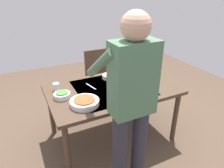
{
  "coord_description": "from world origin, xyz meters",
  "views": [
    {
      "loc": [
        0.96,
        1.96,
        1.83
      ],
      "look_at": [
        0.0,
        0.0,
        0.77
      ],
      "focal_mm": 32.8,
      "sensor_mm": 36.0,
      "label": 1
    }
  ],
  "objects_px": {
    "chair_near": "(99,75)",
    "side_bowl_bread": "(108,76)",
    "water_cup_far_left": "(56,87)",
    "dining_table": "(112,93)",
    "side_bowl_salad": "(62,95)",
    "wine_bottle": "(118,68)",
    "water_cup_near_right": "(130,88)",
    "person_server": "(131,102)",
    "water_cup_near_left": "(122,99)",
    "serving_bowl_pasta": "(85,102)",
    "dinner_plate_near": "(141,77)",
    "wine_glass_right": "(129,88)",
    "wine_glass_left": "(113,76)"
  },
  "relations": [
    {
      "from": "chair_near",
      "to": "side_bowl_bread",
      "type": "height_order",
      "value": "chair_near"
    },
    {
      "from": "water_cup_far_left",
      "to": "side_bowl_bread",
      "type": "distance_m",
      "value": 0.69
    },
    {
      "from": "dining_table",
      "to": "side_bowl_salad",
      "type": "relative_size",
      "value": 8.42
    },
    {
      "from": "chair_near",
      "to": "wine_bottle",
      "type": "xyz_separation_m",
      "value": [
        -0.05,
        0.54,
        0.3
      ]
    },
    {
      "from": "water_cup_near_right",
      "to": "water_cup_far_left",
      "type": "xyz_separation_m",
      "value": [
        0.76,
        -0.38,
        0.01
      ]
    },
    {
      "from": "side_bowl_salad",
      "to": "person_server",
      "type": "bearing_deg",
      "value": 118.27
    },
    {
      "from": "water_cup_near_left",
      "to": "chair_near",
      "type": "bearing_deg",
      "value": -101.54
    },
    {
      "from": "chair_near",
      "to": "water_cup_near_right",
      "type": "relative_size",
      "value": 10.61
    },
    {
      "from": "serving_bowl_pasta",
      "to": "dinner_plate_near",
      "type": "relative_size",
      "value": 1.3
    },
    {
      "from": "chair_near",
      "to": "wine_bottle",
      "type": "relative_size",
      "value": 3.07
    },
    {
      "from": "wine_bottle",
      "to": "water_cup_far_left",
      "type": "distance_m",
      "value": 0.86
    },
    {
      "from": "dining_table",
      "to": "water_cup_far_left",
      "type": "xyz_separation_m",
      "value": [
        0.61,
        -0.21,
        0.12
      ]
    },
    {
      "from": "dinner_plate_near",
      "to": "wine_glass_right",
      "type": "bearing_deg",
      "value": 42.96
    },
    {
      "from": "dining_table",
      "to": "water_cup_near_left",
      "type": "relative_size",
      "value": 15.39
    },
    {
      "from": "side_bowl_salad",
      "to": "side_bowl_bread",
      "type": "xyz_separation_m",
      "value": [
        -0.67,
        -0.24,
        0.0
      ]
    },
    {
      "from": "water_cup_near_right",
      "to": "dinner_plate_near",
      "type": "distance_m",
      "value": 0.42
    },
    {
      "from": "dining_table",
      "to": "wine_bottle",
      "type": "height_order",
      "value": "wine_bottle"
    },
    {
      "from": "wine_bottle",
      "to": "side_bowl_salad",
      "type": "relative_size",
      "value": 1.64
    },
    {
      "from": "wine_glass_right",
      "to": "serving_bowl_pasta",
      "type": "distance_m",
      "value": 0.51
    },
    {
      "from": "water_cup_near_right",
      "to": "water_cup_near_left",
      "type": "bearing_deg",
      "value": 42.09
    },
    {
      "from": "dining_table",
      "to": "dinner_plate_near",
      "type": "height_order",
      "value": "dinner_plate_near"
    },
    {
      "from": "wine_bottle",
      "to": "water_cup_near_right",
      "type": "height_order",
      "value": "wine_bottle"
    },
    {
      "from": "dining_table",
      "to": "serving_bowl_pasta",
      "type": "distance_m",
      "value": 0.49
    },
    {
      "from": "wine_glass_left",
      "to": "water_cup_near_left",
      "type": "xyz_separation_m",
      "value": [
        0.11,
        0.45,
        -0.06
      ]
    },
    {
      "from": "dining_table",
      "to": "dinner_plate_near",
      "type": "relative_size",
      "value": 6.59
    },
    {
      "from": "wine_glass_right",
      "to": "water_cup_far_left",
      "type": "relative_size",
      "value": 1.57
    },
    {
      "from": "dining_table",
      "to": "wine_bottle",
      "type": "bearing_deg",
      "value": -127.41
    },
    {
      "from": "wine_glass_left",
      "to": "wine_bottle",
      "type": "bearing_deg",
      "value": -129.75
    },
    {
      "from": "water_cup_near_right",
      "to": "chair_near",
      "type": "bearing_deg",
      "value": -92.07
    },
    {
      "from": "dining_table",
      "to": "wine_glass_left",
      "type": "height_order",
      "value": "wine_glass_left"
    },
    {
      "from": "dining_table",
      "to": "side_bowl_salad",
      "type": "xyz_separation_m",
      "value": [
        0.59,
        -0.02,
        0.1
      ]
    },
    {
      "from": "wine_glass_right",
      "to": "water_cup_far_left",
      "type": "bearing_deg",
      "value": -34.6
    },
    {
      "from": "side_bowl_salad",
      "to": "side_bowl_bread",
      "type": "distance_m",
      "value": 0.71
    },
    {
      "from": "chair_near",
      "to": "dining_table",
      "type": "bearing_deg",
      "value": 77.48
    },
    {
      "from": "wine_bottle",
      "to": "serving_bowl_pasta",
      "type": "height_order",
      "value": "wine_bottle"
    },
    {
      "from": "water_cup_near_right",
      "to": "serving_bowl_pasta",
      "type": "height_order",
      "value": "water_cup_near_right"
    },
    {
      "from": "water_cup_near_right",
      "to": "side_bowl_salad",
      "type": "height_order",
      "value": "water_cup_near_right"
    },
    {
      "from": "person_server",
      "to": "water_cup_far_left",
      "type": "distance_m",
      "value": 1.06
    },
    {
      "from": "water_cup_near_right",
      "to": "side_bowl_salad",
      "type": "xyz_separation_m",
      "value": [
        0.74,
        -0.19,
        -0.01
      ]
    },
    {
      "from": "chair_near",
      "to": "water_cup_near_left",
      "type": "xyz_separation_m",
      "value": [
        0.25,
        1.21,
        0.24
      ]
    },
    {
      "from": "wine_glass_left",
      "to": "chair_near",
      "type": "bearing_deg",
      "value": -99.95
    },
    {
      "from": "wine_glass_right",
      "to": "water_cup_near_right",
      "type": "relative_size",
      "value": 1.76
    },
    {
      "from": "water_cup_near_left",
      "to": "side_bowl_bread",
      "type": "distance_m",
      "value": 0.64
    },
    {
      "from": "wine_glass_left",
      "to": "side_bowl_bread",
      "type": "xyz_separation_m",
      "value": [
        -0.02,
        -0.17,
        -0.07
      ]
    },
    {
      "from": "wine_bottle",
      "to": "dinner_plate_near",
      "type": "relative_size",
      "value": 1.29
    },
    {
      "from": "water_cup_near_left",
      "to": "side_bowl_salad",
      "type": "xyz_separation_m",
      "value": [
        0.53,
        -0.38,
        -0.02
      ]
    },
    {
      "from": "chair_near",
      "to": "side_bowl_salad",
      "type": "bearing_deg",
      "value": 46.67
    },
    {
      "from": "side_bowl_salad",
      "to": "side_bowl_bread",
      "type": "bearing_deg",
      "value": -160.29
    },
    {
      "from": "wine_glass_right",
      "to": "water_cup_near_left",
      "type": "relative_size",
      "value": 1.53
    },
    {
      "from": "wine_bottle",
      "to": "dinner_plate_near",
      "type": "bearing_deg",
      "value": 138.04
    }
  ]
}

